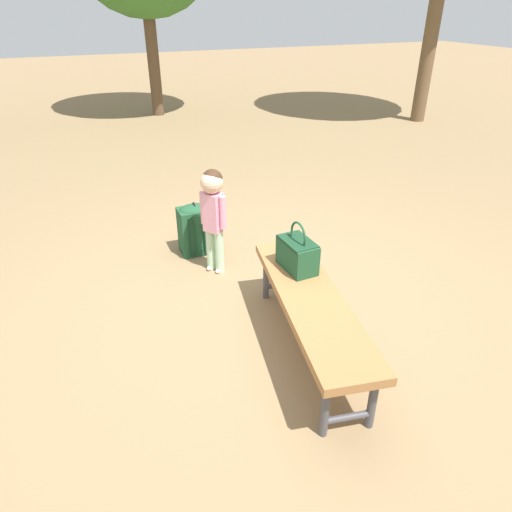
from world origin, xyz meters
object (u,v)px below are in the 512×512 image
object	(u,v)px
park_bench	(311,304)
handbag	(297,253)
child_standing	(213,206)
backpack_large	(196,227)

from	to	relation	value
park_bench	handbag	bearing A→B (deg)	-11.81
child_standing	backpack_large	bearing A→B (deg)	8.39
park_bench	child_standing	size ratio (longest dim) A/B	1.74
backpack_large	park_bench	bearing A→B (deg)	-169.76
handbag	child_standing	xyz separation A→B (m)	(0.93, 0.32, 0.05)
handbag	child_standing	world-z (taller)	child_standing
child_standing	backpack_large	distance (m)	0.55
park_bench	handbag	xyz separation A→B (m)	(0.36, -0.08, 0.18)
park_bench	child_standing	distance (m)	1.34
park_bench	handbag	size ratio (longest dim) A/B	4.47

